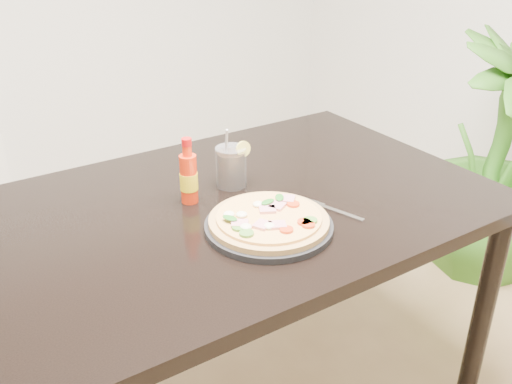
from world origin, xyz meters
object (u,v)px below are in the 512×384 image
plate (269,226)px  pizza (269,220)px  houseplant (498,159)px  dining_table (232,229)px  hot_sauce_bottle (189,177)px  cola_cup (231,167)px  fork (330,209)px

plate → pizza: size_ratio=1.07×
pizza → houseplant: houseplant is taller
dining_table → houseplant: size_ratio=1.37×
plate → hot_sauce_bottle: (-0.09, 0.24, 0.06)m
cola_cup → pizza: bearing=-101.2°
dining_table → pizza: bearing=-89.4°
dining_table → houseplant: bearing=4.8°
fork → hot_sauce_bottle: bearing=121.7°
dining_table → houseplant: 1.37m
pizza → fork: (0.19, -0.00, -0.02)m
fork → dining_table: bearing=119.3°
dining_table → pizza: 0.21m
dining_table → cola_cup: cola_cup is taller
dining_table → plate: plate is taller
cola_cup → fork: 0.30m
dining_table → hot_sauce_bottle: (-0.09, 0.06, 0.15)m
plate → fork: (0.19, -0.00, -0.01)m
plate → fork: size_ratio=1.70×
plate → fork: bearing=-1.2°
cola_cup → houseplant: houseplant is taller
dining_table → fork: bearing=-42.8°
dining_table → plate: 0.20m
hot_sauce_bottle → cola_cup: hot_sauce_bottle is taller
houseplant → hot_sauce_bottle: bearing=-178.0°
pizza → cola_cup: bearing=78.8°
plate → houseplant: 1.40m
pizza → dining_table: bearing=90.6°
plate → fork: 0.19m
hot_sauce_bottle → houseplant: 1.48m
dining_table → pizza: size_ratio=4.78×
hot_sauce_bottle → cola_cup: size_ratio=1.02×
plate → cola_cup: 0.27m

